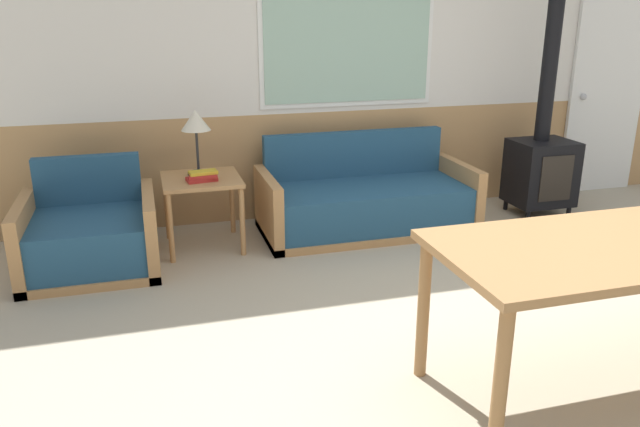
{
  "coord_description": "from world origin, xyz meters",
  "views": [
    {
      "loc": [
        -1.9,
        -2.54,
        1.77
      ],
      "look_at": [
        -0.85,
        1.13,
        0.5
      ],
      "focal_mm": 35.0,
      "sensor_mm": 36.0,
      "label": 1
    }
  ],
  "objects_px": {
    "couch": "(366,202)",
    "side_table": "(202,188)",
    "armchair": "(90,237)",
    "table_lamp": "(196,124)",
    "wood_stove": "(543,149)"
  },
  "relations": [
    {
      "from": "side_table",
      "to": "table_lamp",
      "type": "relative_size",
      "value": 1.17
    },
    {
      "from": "couch",
      "to": "wood_stove",
      "type": "xyz_separation_m",
      "value": [
        1.63,
        -0.01,
        0.36
      ]
    },
    {
      "from": "couch",
      "to": "side_table",
      "type": "relative_size",
      "value": 2.99
    },
    {
      "from": "armchair",
      "to": "table_lamp",
      "type": "bearing_deg",
      "value": 17.55
    },
    {
      "from": "wood_stove",
      "to": "table_lamp",
      "type": "bearing_deg",
      "value": 178.13
    },
    {
      "from": "couch",
      "to": "armchair",
      "type": "height_order",
      "value": "couch"
    },
    {
      "from": "armchair",
      "to": "side_table",
      "type": "xyz_separation_m",
      "value": [
        0.81,
        0.2,
        0.24
      ]
    },
    {
      "from": "table_lamp",
      "to": "armchair",
      "type": "bearing_deg",
      "value": -159.25
    },
    {
      "from": "side_table",
      "to": "table_lamp",
      "type": "bearing_deg",
      "value": 93.18
    },
    {
      "from": "armchair",
      "to": "couch",
      "type": "bearing_deg",
      "value": 2.73
    },
    {
      "from": "side_table",
      "to": "couch",
      "type": "bearing_deg",
      "value": 0.82
    },
    {
      "from": "couch",
      "to": "armchair",
      "type": "xyz_separation_m",
      "value": [
        -2.14,
        -0.22,
        -0.01
      ]
    },
    {
      "from": "table_lamp",
      "to": "wood_stove",
      "type": "distance_m",
      "value": 2.99
    },
    {
      "from": "couch",
      "to": "table_lamp",
      "type": "xyz_separation_m",
      "value": [
        -1.34,
        0.08,
        0.7
      ]
    },
    {
      "from": "armchair",
      "to": "wood_stove",
      "type": "height_order",
      "value": "wood_stove"
    }
  ]
}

